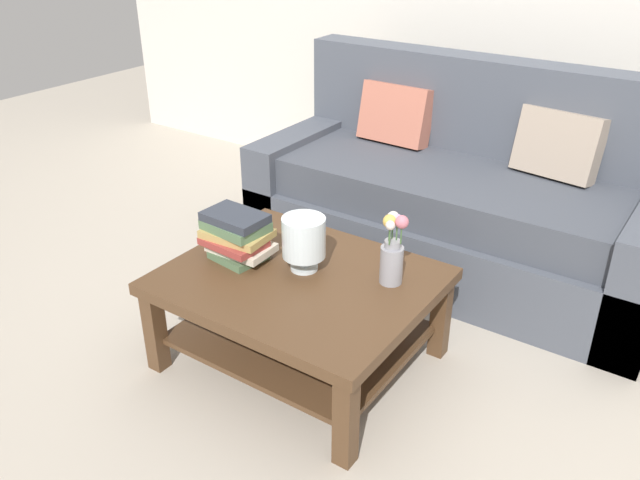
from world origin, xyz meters
TOP-DOWN VIEW (x-y plane):
  - ground_plane at (0.00, 0.00)m, footprint 10.00×10.00m
  - couch at (0.09, 0.78)m, footprint 2.12×0.90m
  - coffee_table at (-0.09, -0.41)m, footprint 1.05×0.87m
  - book_stack_main at (-0.40, -0.43)m, footprint 0.30×0.22m
  - glass_hurricane_vase at (-0.11, -0.35)m, footprint 0.18×0.18m
  - flower_pitcher at (0.24, -0.24)m, footprint 0.11×0.10m

SIDE VIEW (x-z plane):
  - ground_plane at x=0.00m, z-range 0.00..0.00m
  - coffee_table at x=-0.09m, z-range 0.10..0.52m
  - couch at x=0.09m, z-range -0.17..0.89m
  - book_stack_main at x=-0.40m, z-range 0.43..0.63m
  - flower_pitcher at x=0.24m, z-range 0.41..0.71m
  - glass_hurricane_vase at x=-0.11m, z-range 0.45..0.68m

